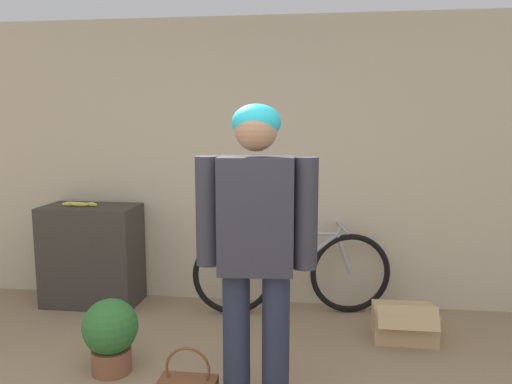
% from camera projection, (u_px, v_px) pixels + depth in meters
% --- Properties ---
extents(wall_back, '(8.00, 0.07, 2.60)m').
position_uv_depth(wall_back, '(255.00, 163.00, 4.56)').
color(wall_back, beige).
rests_on(wall_back, ground_plane).
extents(side_shelf, '(0.85, 0.47, 0.92)m').
position_uv_depth(side_shelf, '(92.00, 255.00, 4.60)').
color(side_shelf, '#38332D').
rests_on(side_shelf, ground_plane).
extents(person, '(0.67, 0.28, 1.78)m').
position_uv_depth(person, '(256.00, 237.00, 2.74)').
color(person, '#23283D').
rests_on(person, ground_plane).
extents(bicycle, '(1.72, 0.48, 0.78)m').
position_uv_depth(bicycle, '(292.00, 272.00, 4.36)').
color(bicycle, black).
rests_on(bicycle, ground_plane).
extents(banana, '(0.35, 0.10, 0.04)m').
position_uv_depth(banana, '(80.00, 204.00, 4.50)').
color(banana, '#EAD64C').
rests_on(banana, side_shelf).
extents(cardboard_box, '(0.47, 0.41, 0.31)m').
position_uv_depth(cardboard_box, '(404.00, 323.00, 3.88)').
color(cardboard_box, tan).
rests_on(cardboard_box, ground_plane).
extents(potted_plant, '(0.37, 0.37, 0.51)m').
position_uv_depth(potted_plant, '(111.00, 333.00, 3.34)').
color(potted_plant, brown).
rests_on(potted_plant, ground_plane).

